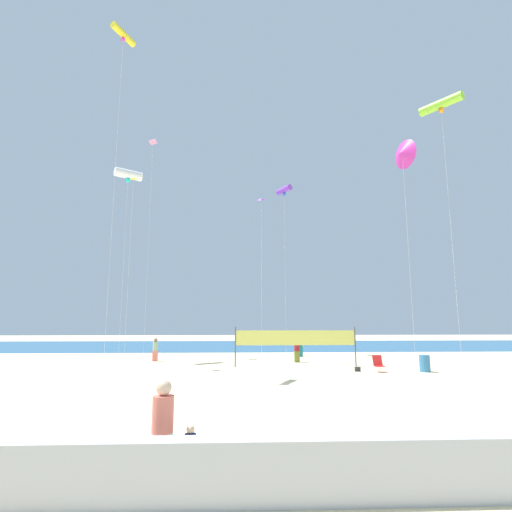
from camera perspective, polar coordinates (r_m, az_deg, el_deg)
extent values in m
plane|color=beige|center=(16.72, 1.32, -18.90)|extent=(120.00, 120.00, 0.00)
cube|color=#28608C|center=(45.61, -1.19, -12.77)|extent=(120.00, 20.00, 0.01)
cube|color=#B7B7BC|center=(7.09, 7.36, -28.30)|extent=(28.00, 0.44, 0.96)
cube|color=white|center=(8.17, -13.49, -26.19)|extent=(0.37, 0.22, 0.78)
cylinder|color=#EA7260|center=(7.98, -13.29, -21.30)|extent=(0.39, 0.39, 0.65)
sphere|color=beige|center=(7.90, -13.15, -17.99)|extent=(0.29, 0.29, 0.29)
cube|color=gold|center=(8.15, -9.56, -27.71)|extent=(0.20, 0.12, 0.41)
cylinder|color=navy|center=(8.03, -9.48, -25.16)|extent=(0.21, 0.21, 0.34)
sphere|color=beige|center=(7.97, -9.43, -23.45)|extent=(0.15, 0.15, 0.15)
cube|color=#EA7260|center=(29.13, -14.36, -13.79)|extent=(0.34, 0.21, 0.72)
cylinder|color=#99B28C|center=(29.08, -14.30, -12.50)|extent=(0.36, 0.36, 0.59)
sphere|color=#997051|center=(29.06, -14.27, -11.65)|extent=(0.27, 0.27, 0.27)
cube|color=#19727A|center=(31.89, 6.37, -13.48)|extent=(0.40, 0.24, 0.85)
cylinder|color=#2D2D33|center=(31.84, 6.34, -12.09)|extent=(0.43, 0.43, 0.70)
sphere|color=tan|center=(31.82, 6.32, -11.18)|extent=(0.31, 0.31, 0.31)
cube|color=olive|center=(27.67, 5.94, -14.25)|extent=(0.35, 0.21, 0.74)
cylinder|color=maroon|center=(27.61, 5.92, -12.86)|extent=(0.37, 0.37, 0.61)
sphere|color=brown|center=(27.59, 5.90, -11.94)|extent=(0.27, 0.27, 0.27)
cube|color=red|center=(23.40, 17.39, -14.93)|extent=(0.52, 0.48, 0.03)
cube|color=red|center=(23.65, 17.11, -14.20)|extent=(0.52, 0.23, 0.57)
cylinder|color=silver|center=(23.28, 17.53, -15.36)|extent=(0.03, 0.03, 0.32)
cylinder|color=silver|center=(23.55, 17.28, -15.29)|extent=(0.03, 0.03, 0.32)
cylinder|color=teal|center=(24.39, 23.16, -14.06)|extent=(0.57, 0.57, 0.90)
cylinder|color=#4C4C51|center=(24.85, -3.00, -12.94)|extent=(0.08, 0.08, 2.40)
cylinder|color=#4C4C51|center=(25.89, 14.13, -12.53)|extent=(0.08, 0.08, 2.40)
cube|color=#EAE566|center=(25.07, 5.73, -11.66)|extent=(7.45, 0.03, 0.90)
cube|color=#2D2D33|center=(23.43, 14.45, -15.54)|extent=(0.30, 0.15, 0.24)
cylinder|color=silver|center=(25.70, -17.90, -1.92)|extent=(0.01, 0.01, 11.77)
pyramid|color=yellow|center=(27.05, -17.29, 10.65)|extent=(0.61, 0.61, 0.22)
cylinder|color=silver|center=(34.39, 4.22, -1.91)|extent=(0.01, 0.01, 14.36)
cylinder|color=purple|center=(36.02, 4.09, 9.49)|extent=(1.33, 1.83, 0.54)
sphere|color=blue|center=(35.90, 4.09, 8.94)|extent=(0.32, 0.32, 0.32)
cylinder|color=silver|center=(23.29, -19.82, 8.55)|extent=(0.01, 0.01, 19.40)
cylinder|color=yellow|center=(27.75, -18.59, 28.01)|extent=(1.10, 1.77, 0.41)
sphere|color=#D833A5|center=(27.57, -18.62, 27.51)|extent=(0.24, 0.24, 0.24)
cylinder|color=silver|center=(23.01, 26.35, 2.96)|extent=(0.01, 0.01, 14.57)
cylinder|color=#8CD833|center=(25.45, 25.11, 19.22)|extent=(1.80, 2.17, 0.51)
sphere|color=orange|center=(25.29, 25.17, 18.52)|extent=(0.30, 0.30, 0.30)
cylinder|color=silver|center=(29.97, -18.58, -1.12)|extent=(0.01, 0.01, 13.58)
cylinder|color=white|center=(31.60, -17.94, 11.15)|extent=(2.03, 1.68, 0.68)
sphere|color=#26BFCC|center=(31.46, -17.98, 10.40)|extent=(0.41, 0.41, 0.41)
cylinder|color=silver|center=(33.19, -15.28, 1.58)|extent=(0.01, 0.01, 17.70)
pyramid|color=pink|center=(35.93, -14.67, 15.68)|extent=(0.84, 0.84, 0.37)
cylinder|color=silver|center=(28.34, 0.80, -3.18)|extent=(0.01, 0.01, 11.60)
pyramid|color=purple|center=(29.52, 0.77, 8.20)|extent=(0.56, 0.57, 0.31)
cylinder|color=silver|center=(22.78, 21.22, -0.49)|extent=(0.01, 0.01, 12.05)
cone|color=#D833A5|center=(24.37, 20.37, 13.66)|extent=(0.94, 1.71, 1.66)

